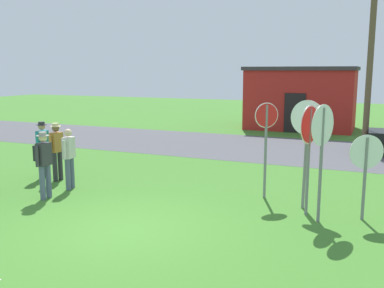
# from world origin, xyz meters

# --- Properties ---
(ground_plane) EXTENTS (80.00, 80.00, 0.00)m
(ground_plane) POSITION_xyz_m (0.00, 0.00, 0.00)
(ground_plane) COLOR #3D7528
(street_asphalt) EXTENTS (60.00, 6.40, 0.01)m
(street_asphalt) POSITION_xyz_m (0.00, 10.66, 0.00)
(street_asphalt) COLOR #4C4C51
(street_asphalt) RESTS_ON ground
(building_background) EXTENTS (5.95, 3.96, 3.48)m
(building_background) POSITION_xyz_m (0.65, 17.72, 1.75)
(building_background) COLOR #B2231E
(building_background) RESTS_ON ground
(utility_pole) EXTENTS (1.80, 0.24, 7.32)m
(utility_pole) POSITION_xyz_m (4.28, 11.43, 3.84)
(utility_pole) COLOR brown
(utility_pole) RESTS_ON ground
(stop_sign_leaning_right) EXTENTS (0.36, 0.81, 2.57)m
(stop_sign_leaning_right) POSITION_xyz_m (3.63, 2.10, 1.79)
(stop_sign_leaning_right) COLOR slate
(stop_sign_leaning_right) RESTS_ON ground
(stop_sign_low_front) EXTENTS (0.68, 0.33, 1.90)m
(stop_sign_low_front) POSITION_xyz_m (4.51, 2.64, 1.29)
(stop_sign_low_front) COLOR slate
(stop_sign_low_front) RESTS_ON ground
(stop_sign_center_cluster) EXTENTS (0.50, 0.42, 2.47)m
(stop_sign_center_cluster) POSITION_xyz_m (2.11, 3.43, 1.64)
(stop_sign_center_cluster) COLOR slate
(stop_sign_center_cluster) RESTS_ON ground
(stop_sign_nearest) EXTENTS (0.28, 0.83, 2.51)m
(stop_sign_nearest) POSITION_xyz_m (3.32, 2.49, 1.74)
(stop_sign_nearest) COLOR slate
(stop_sign_nearest) RESTS_ON ground
(stop_sign_tallest) EXTENTS (0.81, 0.25, 2.59)m
(stop_sign_tallest) POSITION_xyz_m (3.18, 3.00, 1.79)
(stop_sign_tallest) COLOR slate
(stop_sign_tallest) RESTS_ON ground
(person_with_sunhat) EXTENTS (0.28, 0.56, 1.69)m
(person_with_sunhat) POSITION_xyz_m (-3.07, 2.12, 0.95)
(person_with_sunhat) COLOR #4C5670
(person_with_sunhat) RESTS_ON ground
(person_on_left) EXTENTS (0.40, 0.57, 1.74)m
(person_on_left) POSITION_xyz_m (-3.06, 1.12, 1.01)
(person_on_left) COLOR #4C5670
(person_on_left) RESTS_ON ground
(person_in_dark_shirt) EXTENTS (0.31, 0.57, 1.74)m
(person_in_dark_shirt) POSITION_xyz_m (-4.66, 2.86, 0.98)
(person_in_dark_shirt) COLOR #2D2D33
(person_in_dark_shirt) RESTS_ON ground
(person_in_blue) EXTENTS (0.31, 0.57, 1.74)m
(person_in_blue) POSITION_xyz_m (-4.01, 2.72, 0.98)
(person_in_blue) COLOR #2D2D33
(person_in_blue) RESTS_ON ground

